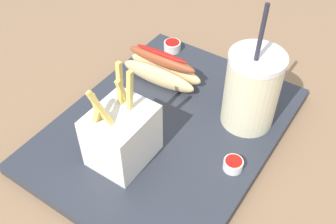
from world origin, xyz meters
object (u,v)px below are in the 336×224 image
soda_cup (252,90)px  ketchup_cup_1 (172,46)px  fries_basket (122,135)px  hot_dog_1 (162,69)px  ketchup_cup_2 (233,164)px

soda_cup → ketchup_cup_1: bearing=-114.4°
fries_basket → hot_dog_1: (-0.19, -0.06, -0.02)m
fries_basket → soda_cup: bearing=145.3°
fries_basket → hot_dog_1: 0.20m
ketchup_cup_1 → ketchup_cup_2: 0.32m
soda_cup → ketchup_cup_2: (0.11, 0.03, -0.06)m
hot_dog_1 → ketchup_cup_1: (-0.09, -0.04, -0.02)m
soda_cup → ketchup_cup_1: (-0.10, -0.22, -0.06)m
soda_cup → ketchup_cup_1: 0.25m
soda_cup → ketchup_cup_2: size_ratio=7.31×
soda_cup → ketchup_cup_2: 0.13m
hot_dog_1 → fries_basket: bearing=16.7°
soda_cup → hot_dog_1: soda_cup is taller
ketchup_cup_1 → hot_dog_1: bearing=22.0°
fries_basket → hot_dog_1: fries_basket is taller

